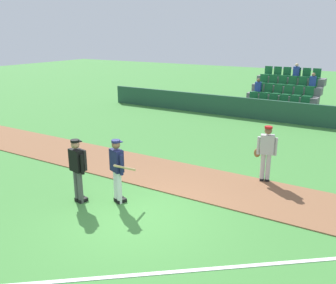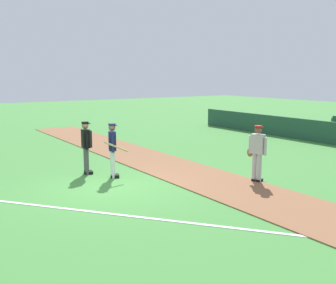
% 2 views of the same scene
% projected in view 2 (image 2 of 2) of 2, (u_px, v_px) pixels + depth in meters
% --- Properties ---
extents(ground_plane, '(80.00, 80.00, 0.00)m').
position_uv_depth(ground_plane, '(113.00, 186.00, 11.91)').
color(ground_plane, '#42843A').
extents(infield_dirt_path, '(28.00, 2.39, 0.03)m').
position_uv_depth(infield_dirt_path, '(188.00, 173.00, 13.43)').
color(infield_dirt_path, brown).
rests_on(infield_dirt_path, ground).
extents(foul_line_chalk, '(9.46, 7.54, 0.01)m').
position_uv_depth(foul_line_chalk, '(151.00, 219.00, 9.17)').
color(foul_line_chalk, white).
rests_on(foul_line_chalk, ground).
extents(batter_navy_jersey, '(0.61, 0.80, 1.76)m').
position_uv_depth(batter_navy_jersey, '(113.00, 148.00, 12.73)').
color(batter_navy_jersey, white).
rests_on(batter_navy_jersey, ground).
extents(umpire_home_plate, '(0.58, 0.36, 1.76)m').
position_uv_depth(umpire_home_plate, '(86.00, 145.00, 13.20)').
color(umpire_home_plate, '#4C4C4C').
rests_on(umpire_home_plate, ground).
extents(runner_grey_jersey, '(0.67, 0.39, 1.76)m').
position_uv_depth(runner_grey_jersey, '(257.00, 151.00, 12.18)').
color(runner_grey_jersey, '#B2B2B2').
rests_on(runner_grey_jersey, ground).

